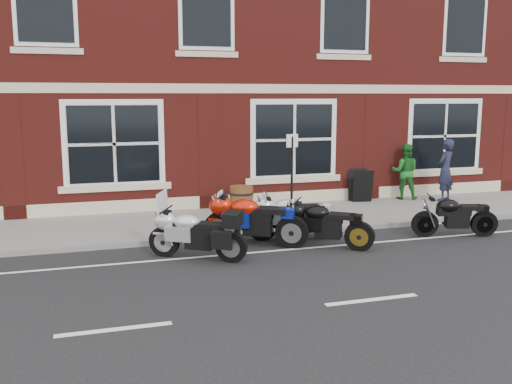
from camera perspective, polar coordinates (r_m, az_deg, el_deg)
ground at (r=12.01m, az=4.66°, el=-5.93°), size 80.00×80.00×0.00m
sidewalk at (r=14.75m, az=0.36°, el=-2.72°), size 30.00×3.00×0.12m
kerb at (r=13.29m, az=2.40°, el=-4.12°), size 30.00×0.16×0.12m
pub_building at (r=21.85m, az=-5.77°, el=16.91°), size 24.00×12.00×12.00m
moto_touring_silver at (r=11.37m, az=-6.16°, el=-3.99°), size 1.79×1.24×1.35m
moto_sport_red at (r=12.29m, az=-0.26°, el=-2.67°), size 2.06×1.31×1.04m
moto_sport_black at (r=12.25m, az=6.87°, el=-3.09°), size 1.72×1.35×0.93m
moto_sport_silver at (r=12.85m, az=3.70°, el=-2.36°), size 2.11×0.55×0.96m
moto_naked_black at (r=13.86m, az=19.07°, el=-2.16°), size 1.94×0.65×0.89m
pedestrian_left at (r=17.73m, az=18.39°, el=2.09°), size 0.80×0.71×1.84m
pedestrian_right at (r=17.73m, az=14.66°, el=1.99°), size 1.02×0.95×1.67m
a_board_sign at (r=17.06m, az=10.39°, el=0.66°), size 0.64×0.49×0.96m
barrel_planter at (r=15.16m, az=-1.47°, el=-0.76°), size 0.65×0.65×0.72m
parking_sign at (r=13.64m, az=3.60°, el=1.91°), size 0.31×0.08×2.19m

